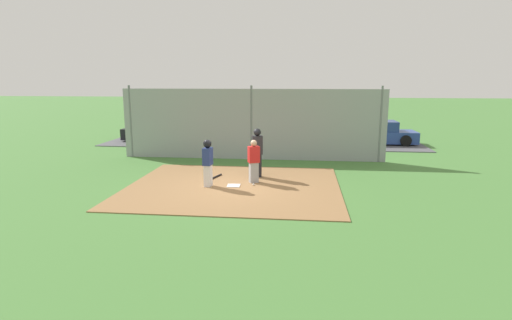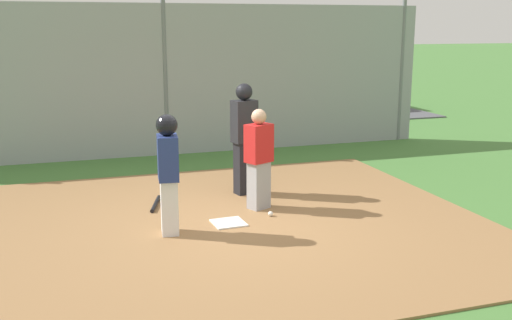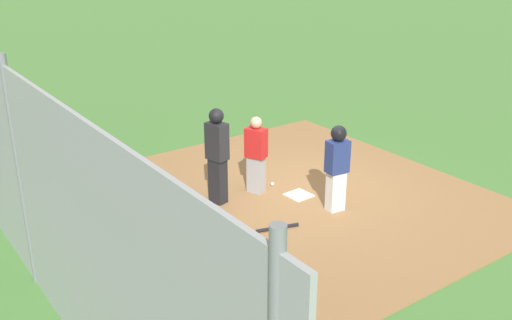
{
  "view_description": "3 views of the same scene",
  "coord_description": "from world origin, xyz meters",
  "px_view_note": "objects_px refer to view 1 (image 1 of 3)",
  "views": [
    {
      "loc": [
        -2.3,
        13.45,
        3.63
      ],
      "look_at": [
        -0.65,
        -1.12,
        0.73
      ],
      "focal_mm": 28.78,
      "sensor_mm": 36.0,
      "label": 1
    },
    {
      "loc": [
        2.11,
        7.71,
        2.75
      ],
      "look_at": [
        -0.67,
        -0.82,
        0.72
      ],
      "focal_mm": 41.88,
      "sensor_mm": 36.0,
      "label": 2
    },
    {
      "loc": [
        7.91,
        -6.7,
        4.82
      ],
      "look_at": [
        -0.61,
        -0.57,
        0.7
      ],
      "focal_mm": 41.6,
      "sensor_mm": 36.0,
      "label": 3
    }
  ],
  "objects_px": {
    "baseball_bat": "(216,176)",
    "parked_car_silver": "(268,131)",
    "runner": "(208,160)",
    "catcher": "(254,161)",
    "parked_car_blue": "(377,133)",
    "parked_car_dark": "(159,131)",
    "umpire": "(257,151)",
    "home_plate": "(234,186)",
    "baseball": "(253,184)"
  },
  "relations": [
    {
      "from": "catcher",
      "to": "umpire",
      "type": "relative_size",
      "value": 0.84
    },
    {
      "from": "umpire",
      "to": "baseball",
      "type": "distance_m",
      "value": 1.58
    },
    {
      "from": "catcher",
      "to": "parked_car_silver",
      "type": "height_order",
      "value": "catcher"
    },
    {
      "from": "baseball",
      "to": "parked_car_dark",
      "type": "xyz_separation_m",
      "value": [
        6.82,
        -9.84,
        0.55
      ]
    },
    {
      "from": "home_plate",
      "to": "parked_car_dark",
      "type": "xyz_separation_m",
      "value": [
        6.15,
        -9.97,
        0.57
      ]
    },
    {
      "from": "baseball_bat",
      "to": "parked_car_blue",
      "type": "xyz_separation_m",
      "value": [
        -7.33,
        -9.02,
        0.55
      ]
    },
    {
      "from": "parked_car_blue",
      "to": "parked_car_dark",
      "type": "bearing_deg",
      "value": -179.45
    },
    {
      "from": "baseball",
      "to": "parked_car_blue",
      "type": "xyz_separation_m",
      "value": [
        -5.82,
        -10.06,
        0.55
      ]
    },
    {
      "from": "parked_car_blue",
      "to": "parked_car_dark",
      "type": "xyz_separation_m",
      "value": [
        12.64,
        0.22,
        0.0
      ]
    },
    {
      "from": "baseball_bat",
      "to": "parked_car_silver",
      "type": "distance_m",
      "value": 9.64
    },
    {
      "from": "parked_car_blue",
      "to": "parked_car_dark",
      "type": "distance_m",
      "value": 12.64
    },
    {
      "from": "catcher",
      "to": "parked_car_dark",
      "type": "height_order",
      "value": "catcher"
    },
    {
      "from": "home_plate",
      "to": "baseball",
      "type": "height_order",
      "value": "baseball"
    },
    {
      "from": "runner",
      "to": "parked_car_silver",
      "type": "bearing_deg",
      "value": 90.76
    },
    {
      "from": "parked_car_silver",
      "to": "parked_car_dark",
      "type": "xyz_separation_m",
      "value": [
        6.41,
        0.76,
        0.0
      ]
    },
    {
      "from": "parked_car_silver",
      "to": "home_plate",
      "type": "bearing_deg",
      "value": -101.28
    },
    {
      "from": "baseball_bat",
      "to": "home_plate",
      "type": "bearing_deg",
      "value": -127.44
    },
    {
      "from": "umpire",
      "to": "parked_car_silver",
      "type": "xyz_separation_m",
      "value": [
        0.4,
        -9.33,
        -0.38
      ]
    },
    {
      "from": "home_plate",
      "to": "catcher",
      "type": "xyz_separation_m",
      "value": [
        -0.63,
        -0.56,
        0.77
      ]
    },
    {
      "from": "umpire",
      "to": "parked_car_blue",
      "type": "bearing_deg",
      "value": 133.1
    },
    {
      "from": "runner",
      "to": "baseball_bat",
      "type": "distance_m",
      "value": 1.58
    },
    {
      "from": "home_plate",
      "to": "baseball",
      "type": "relative_size",
      "value": 5.95
    },
    {
      "from": "catcher",
      "to": "baseball",
      "type": "distance_m",
      "value": 0.86
    },
    {
      "from": "umpire",
      "to": "runner",
      "type": "height_order",
      "value": "umpire"
    },
    {
      "from": "baseball_bat",
      "to": "baseball",
      "type": "bearing_deg",
      "value": -107.78
    },
    {
      "from": "home_plate",
      "to": "baseball_bat",
      "type": "xyz_separation_m",
      "value": [
        0.85,
        -1.17,
        0.02
      ]
    },
    {
      "from": "parked_car_dark",
      "to": "runner",
      "type": "bearing_deg",
      "value": -61.1
    },
    {
      "from": "baseball_bat",
      "to": "parked_car_silver",
      "type": "xyz_separation_m",
      "value": [
        -1.11,
        -9.56,
        0.55
      ]
    },
    {
      "from": "umpire",
      "to": "baseball_bat",
      "type": "relative_size",
      "value": 2.38
    },
    {
      "from": "runner",
      "to": "parked_car_silver",
      "type": "xyz_separation_m",
      "value": [
        -1.11,
        -10.87,
        -0.33
      ]
    },
    {
      "from": "umpire",
      "to": "baseball_bat",
      "type": "distance_m",
      "value": 1.79
    },
    {
      "from": "catcher",
      "to": "parked_car_dark",
      "type": "distance_m",
      "value": 11.6
    },
    {
      "from": "home_plate",
      "to": "runner",
      "type": "distance_m",
      "value": 1.25
    },
    {
      "from": "catcher",
      "to": "runner",
      "type": "height_order",
      "value": "runner"
    },
    {
      "from": "catcher",
      "to": "baseball",
      "type": "bearing_deg",
      "value": -19.53
    },
    {
      "from": "baseball",
      "to": "catcher",
      "type": "bearing_deg",
      "value": -84.75
    },
    {
      "from": "umpire",
      "to": "baseball",
      "type": "bearing_deg",
      "value": -12.98
    },
    {
      "from": "catcher",
      "to": "baseball_bat",
      "type": "distance_m",
      "value": 1.77
    },
    {
      "from": "umpire",
      "to": "runner",
      "type": "xyz_separation_m",
      "value": [
        1.51,
        1.55,
        -0.05
      ]
    },
    {
      "from": "parked_car_silver",
      "to": "umpire",
      "type": "bearing_deg",
      "value": -97.42
    },
    {
      "from": "baseball",
      "to": "home_plate",
      "type": "bearing_deg",
      "value": 10.83
    },
    {
      "from": "baseball_bat",
      "to": "parked_car_blue",
      "type": "distance_m",
      "value": 11.64
    },
    {
      "from": "baseball_bat",
      "to": "parked_car_dark",
      "type": "distance_m",
      "value": 10.29
    },
    {
      "from": "baseball",
      "to": "runner",
      "type": "bearing_deg",
      "value": 10.16
    },
    {
      "from": "catcher",
      "to": "parked_car_blue",
      "type": "height_order",
      "value": "catcher"
    },
    {
      "from": "baseball_bat",
      "to": "baseball",
      "type": "distance_m",
      "value": 1.84
    },
    {
      "from": "baseball",
      "to": "parked_car_dark",
      "type": "height_order",
      "value": "parked_car_dark"
    },
    {
      "from": "home_plate",
      "to": "parked_car_dark",
      "type": "height_order",
      "value": "parked_car_dark"
    },
    {
      "from": "baseball_bat",
      "to": "baseball",
      "type": "height_order",
      "value": "baseball"
    },
    {
      "from": "parked_car_blue",
      "to": "parked_car_dark",
      "type": "relative_size",
      "value": 0.99
    }
  ]
}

